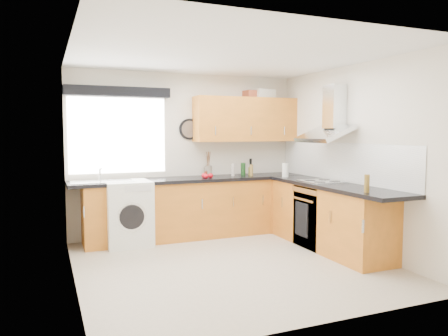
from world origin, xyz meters
name	(u,v)px	position (x,y,z in m)	size (l,w,h in m)	color
ground_plane	(232,264)	(0.00, 0.00, 0.00)	(3.60, 3.60, 0.00)	beige
ceiling	(232,55)	(0.00, 0.00, 2.50)	(3.60, 3.60, 0.02)	white
wall_back	(186,154)	(0.00, 1.80, 1.25)	(3.60, 0.02, 2.50)	silver
wall_front	(320,176)	(0.00, -1.80, 1.25)	(3.60, 0.02, 2.50)	silver
wall_left	(72,166)	(-1.80, 0.00, 1.25)	(0.02, 3.60, 2.50)	silver
wall_right	(354,158)	(1.80, 0.00, 1.25)	(0.02, 3.60, 2.50)	silver
window	(118,135)	(-1.05, 1.79, 1.55)	(1.40, 0.02, 1.10)	white
window_blind	(118,92)	(-1.05, 1.70, 2.18)	(1.50, 0.18, 0.14)	black
splashback	(340,162)	(1.79, 0.30, 1.18)	(0.01, 3.00, 0.54)	white
base_cab_back	(186,209)	(-0.10, 1.51, 0.43)	(3.00, 0.58, 0.86)	#B2651D
base_cab_corner	(279,203)	(1.50, 1.50, 0.43)	(0.60, 0.60, 0.86)	#B2651D
base_cab_right	(329,218)	(1.51, 0.15, 0.43)	(0.58, 2.10, 0.86)	#B2651D
worktop_back	(192,179)	(0.00, 1.50, 0.89)	(3.60, 0.62, 0.05)	black
worktop_right	(335,186)	(1.50, 0.00, 0.89)	(0.62, 2.42, 0.05)	black
sink	(102,179)	(-1.33, 1.50, 0.95)	(0.84, 0.46, 0.10)	silver
oven	(321,216)	(1.50, 0.30, 0.42)	(0.56, 0.58, 0.85)	black
hob_plate	(322,181)	(1.50, 0.30, 0.92)	(0.52, 0.52, 0.01)	silver
extractor_hood	(329,120)	(1.60, 0.30, 1.77)	(0.52, 0.78, 0.66)	silver
upper_cabinets	(246,119)	(0.95, 1.62, 1.80)	(1.70, 0.35, 0.70)	#B2651D
washing_machine	(128,213)	(-1.00, 1.40, 0.46)	(0.62, 0.60, 0.91)	white
wall_clock	(190,129)	(0.05, 1.76, 1.64)	(0.33, 0.33, 0.04)	black
casserole	(263,94)	(1.30, 1.72, 2.22)	(0.35, 0.25, 0.15)	white
storage_box	(252,94)	(1.10, 1.72, 2.21)	(0.26, 0.22, 0.12)	#A64B2D
utensil_pot	(208,171)	(0.33, 1.70, 0.99)	(0.11, 0.11, 0.16)	#776B5B
kitchen_roll	(285,170)	(1.35, 1.05, 1.02)	(0.10, 0.10, 0.21)	white
tomato_cluster	(207,176)	(0.18, 1.35, 0.95)	(0.16, 0.16, 0.07)	red
jar_0	(251,170)	(0.95, 1.41, 1.00)	(0.06, 0.06, 0.18)	olive
jar_1	(233,170)	(0.67, 1.49, 1.01)	(0.05, 0.05, 0.19)	#AD9F93
jar_2	(251,166)	(1.06, 1.67, 1.04)	(0.04, 0.04, 0.25)	black
jar_3	(250,171)	(0.97, 1.52, 0.97)	(0.05, 0.05, 0.13)	olive
jar_4	(206,174)	(0.21, 1.48, 0.96)	(0.05, 0.05, 0.10)	#531D11
jar_5	(243,169)	(0.87, 1.55, 1.01)	(0.07, 0.07, 0.20)	#153B15
bottle_0	(367,183)	(1.35, -0.78, 1.01)	(0.06, 0.06, 0.21)	olive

